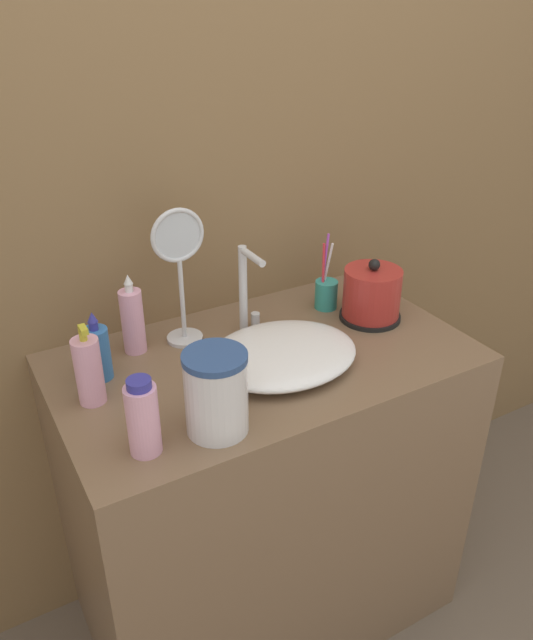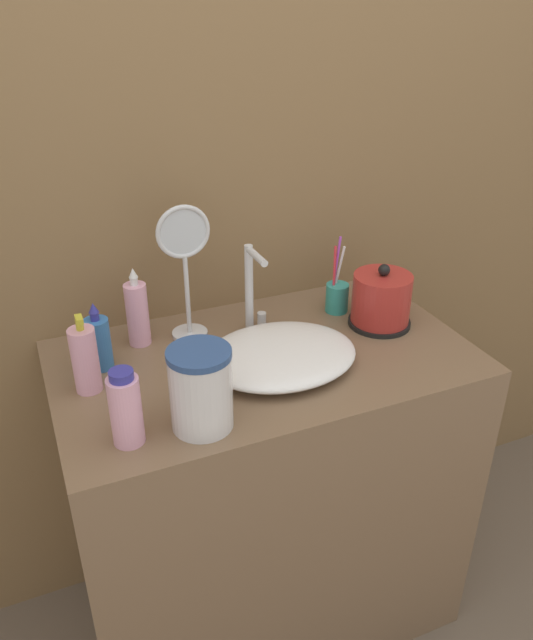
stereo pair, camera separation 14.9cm
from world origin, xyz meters
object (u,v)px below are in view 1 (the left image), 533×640
at_px(mouthwash_bottle, 133,320).
at_px(water_pitcher, 216,393).
at_px(vanity_mirror, 180,265).
at_px(hand_cream_bottle, 143,418).
at_px(faucet, 246,288).
at_px(toothbrush_cup, 326,293).
at_px(lotion_bottle, 89,370).
at_px(electric_kettle, 372,296).
at_px(shampoo_bottle, 97,352).

xyz_separation_m(mouthwash_bottle, water_pitcher, (0.04, -0.38, 0.00)).
bearing_deg(water_pitcher, vanity_mirror, 76.95).
height_order(mouthwash_bottle, hand_cream_bottle, mouthwash_bottle).
xyz_separation_m(faucet, toothbrush_cup, (0.26, 0.01, -0.08)).
bearing_deg(lotion_bottle, mouthwash_bottle, 46.07).
bearing_deg(lotion_bottle, water_pitcher, -48.90).
bearing_deg(faucet, hand_cream_bottle, -140.87).
bearing_deg(electric_kettle, hand_cream_bottle, -163.12).
bearing_deg(toothbrush_cup, lotion_bottle, -170.41).
bearing_deg(water_pitcher, electric_kettle, 21.69).
relative_size(lotion_bottle, shampoo_bottle, 1.11).
distance_m(faucet, water_pitcher, 0.42).
relative_size(mouthwash_bottle, hand_cream_bottle, 1.24).
bearing_deg(toothbrush_cup, shampoo_bottle, -177.03).
bearing_deg(water_pitcher, faucet, 53.37).
distance_m(mouthwash_bottle, water_pitcher, 0.39).
bearing_deg(water_pitcher, mouthwash_bottle, 96.21).
relative_size(faucet, mouthwash_bottle, 1.14).
bearing_deg(faucet, water_pitcher, -126.63).
distance_m(faucet, mouthwash_bottle, 0.30).
distance_m(toothbrush_cup, lotion_bottle, 0.71).
bearing_deg(toothbrush_cup, mouthwash_bottle, 175.67).
xyz_separation_m(shampoo_bottle, hand_cream_bottle, (0.00, -0.30, 0.01)).
bearing_deg(vanity_mirror, mouthwash_bottle, 174.80).
xyz_separation_m(lotion_bottle, vanity_mirror, (0.28, 0.15, 0.13)).
distance_m(electric_kettle, shampoo_bottle, 0.73).
distance_m(electric_kettle, lotion_bottle, 0.77).
relative_size(lotion_bottle, mouthwash_bottle, 0.92).
distance_m(shampoo_bottle, vanity_mirror, 0.29).
height_order(hand_cream_bottle, water_pitcher, water_pitcher).
height_order(electric_kettle, hand_cream_bottle, electric_kettle).
relative_size(faucet, water_pitcher, 1.32).
xyz_separation_m(shampoo_bottle, water_pitcher, (0.15, -0.31, 0.02)).
bearing_deg(hand_cream_bottle, mouthwash_bottle, 73.66).
distance_m(electric_kettle, hand_cream_bottle, 0.76).
height_order(electric_kettle, shampoo_bottle, electric_kettle).
relative_size(toothbrush_cup, vanity_mirror, 0.61).
bearing_deg(lotion_bottle, toothbrush_cup, 9.59).
bearing_deg(shampoo_bottle, toothbrush_cup, 2.97).
xyz_separation_m(mouthwash_bottle, vanity_mirror, (0.13, -0.01, 0.12)).
bearing_deg(toothbrush_cup, vanity_mirror, 175.94).
distance_m(toothbrush_cup, water_pitcher, 0.61).
bearing_deg(hand_cream_bottle, water_pitcher, -3.02).
bearing_deg(mouthwash_bottle, faucet, -9.94).
relative_size(faucet, shampoo_bottle, 1.38).
height_order(shampoo_bottle, mouthwash_bottle, mouthwash_bottle).
relative_size(shampoo_bottle, vanity_mirror, 0.49).
bearing_deg(vanity_mirror, shampoo_bottle, -165.10).
bearing_deg(water_pitcher, shampoo_bottle, 116.47).
xyz_separation_m(lotion_bottle, hand_cream_bottle, (0.04, -0.22, 0.00)).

